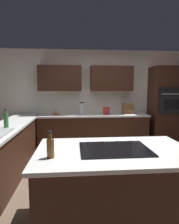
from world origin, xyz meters
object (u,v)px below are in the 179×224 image
object	(u,v)px
cooktop	(114,149)
blender	(82,109)
dish_soap_bottle	(6,120)
mixing_bowl	(56,113)
wall_oven	(166,107)
spice_rack	(128,109)
oil_bottle	(50,147)
kettle	(106,111)

from	to	relation	value
cooktop	blender	bearing A→B (deg)	-85.24
cooktop	dish_soap_bottle	distance (m)	2.09
blender	mixing_bowl	world-z (taller)	blender
wall_oven	cooktop	size ratio (longest dim) A/B	2.81
spice_rack	oil_bottle	xyz separation A→B (m)	(1.69, 3.14, -0.03)
kettle	wall_oven	bearing A→B (deg)	179.16
blender	oil_bottle	xyz separation A→B (m)	(0.44, 3.08, -0.03)
oil_bottle	mixing_bowl	bearing A→B (deg)	-86.02
spice_rack	kettle	world-z (taller)	spice_rack
wall_oven	spice_rack	world-z (taller)	wall_oven
cooktop	oil_bottle	size ratio (longest dim) A/B	2.86
cooktop	blender	xyz separation A→B (m)	(0.24, -2.88, 0.13)
blender	kettle	world-z (taller)	blender
wall_oven	kettle	size ratio (longest dim) A/B	10.84
wall_oven	mixing_bowl	size ratio (longest dim) A/B	12.25
cooktop	spice_rack	size ratio (longest dim) A/B	2.57
dish_soap_bottle	spice_rack	bearing A→B (deg)	-148.35
blender	dish_soap_bottle	distance (m)	2.07
kettle	dish_soap_bottle	distance (m)	2.55
wall_oven	cooktop	bearing A→B (deg)	54.88
kettle	oil_bottle	bearing A→B (deg)	70.59
dish_soap_bottle	oil_bottle	xyz separation A→B (m)	(-0.93, 1.53, -0.03)
kettle	blender	bearing A→B (deg)	0.00
wall_oven	dish_soap_bottle	distance (m)	3.93
wall_oven	cooktop	world-z (taller)	wall_oven
blender	mixing_bowl	size ratio (longest dim) A/B	1.85
blender	mixing_bowl	bearing A→B (deg)	0.00
blender	kettle	size ratio (longest dim) A/B	1.64
dish_soap_bottle	blender	bearing A→B (deg)	-131.39
spice_rack	kettle	bearing A→B (deg)	5.76
cooktop	wall_oven	bearing A→B (deg)	-125.12
kettle	dish_soap_bottle	xyz separation A→B (m)	(2.02, 1.55, 0.03)
mixing_bowl	kettle	bearing A→B (deg)	180.00
kettle	dish_soap_bottle	world-z (taller)	dish_soap_bottle
kettle	dish_soap_bottle	size ratio (longest dim) A/B	0.61
cooktop	blender	distance (m)	2.89
wall_oven	kettle	world-z (taller)	wall_oven
dish_soap_bottle	oil_bottle	distance (m)	1.79
wall_oven	dish_soap_bottle	xyz separation A→B (m)	(3.62, 1.53, -0.04)
mixing_bowl	blender	bearing A→B (deg)	180.00
spice_rack	dish_soap_bottle	xyz separation A→B (m)	(2.62, 1.62, -0.01)
mixing_bowl	spice_rack	distance (m)	1.90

